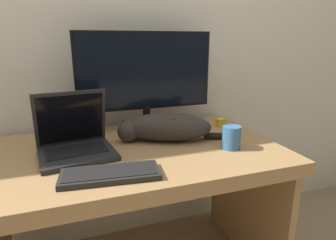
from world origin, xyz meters
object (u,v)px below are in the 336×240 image
(cat, at_px, (164,127))
(external_keyboard, at_px, (110,174))
(monitor, at_px, (146,76))
(coffee_mug, at_px, (231,137))
(laptop, at_px, (75,142))

(cat, bearing_deg, external_keyboard, -114.66)
(external_keyboard, bearing_deg, monitor, 67.51)
(monitor, bearing_deg, coffee_mug, -52.39)
(monitor, height_order, external_keyboard, monitor)
(monitor, bearing_deg, external_keyboard, -118.35)
(cat, bearing_deg, monitor, 122.59)
(laptop, bearing_deg, monitor, 22.72)
(laptop, relative_size, external_keyboard, 0.92)
(external_keyboard, xyz_separation_m, coffee_mug, (0.54, 0.10, 0.04))
(monitor, xyz_separation_m, coffee_mug, (0.28, -0.37, -0.23))
(laptop, bearing_deg, cat, -3.13)
(monitor, relative_size, cat, 1.24)
(monitor, distance_m, external_keyboard, 0.60)
(monitor, height_order, coffee_mug, monitor)
(cat, bearing_deg, coffee_mug, -16.78)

